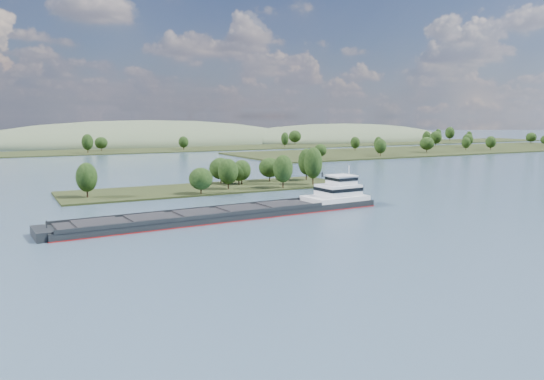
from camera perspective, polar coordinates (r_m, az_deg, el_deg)
ground at (r=133.56m, az=2.39°, el=-3.05°), size 1800.00×1800.00×0.00m
tree_island at (r=188.70m, az=-4.56°, el=1.30°), size 100.00×31.88×14.90m
right_bank at (r=418.88m, az=17.80°, el=4.21°), size 320.00×90.00×14.63m
back_shoreline at (r=401.12m, az=-16.89°, el=4.06°), size 900.00×60.00×15.50m
hill_east at (r=567.04m, az=7.48°, el=5.29°), size 260.00×140.00×36.00m
hill_west at (r=509.86m, az=-13.38°, el=4.86°), size 320.00×160.00×44.00m
cargo_barge at (r=136.61m, az=-2.59°, el=-2.15°), size 89.61×16.42×12.05m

